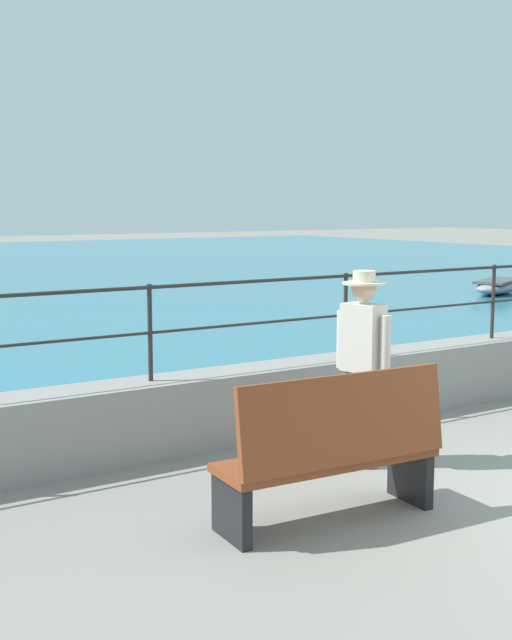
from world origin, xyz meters
TOP-DOWN VIEW (x-y plane):
  - promenade_wall at (0.00, 3.20)m, footprint 20.00×0.56m
  - railing at (0.00, 3.20)m, footprint 18.44×0.04m
  - bench_main at (-1.94, 0.92)m, footprint 1.73×0.67m
  - person_walking at (-0.88, 1.87)m, footprint 0.38×0.56m
  - boat_1 at (11.23, 10.84)m, footprint 2.47×1.77m

SIDE VIEW (x-z plane):
  - boat_1 at x=11.23m, z-range 0.08..0.44m
  - promenade_wall at x=0.00m, z-range 0.00..0.70m
  - bench_main at x=-1.94m, z-range -0.01..1.12m
  - person_walking at x=-0.88m, z-range 0.10..1.85m
  - railing at x=0.00m, z-range 0.89..1.79m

